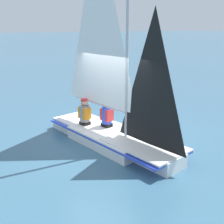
{
  "coord_description": "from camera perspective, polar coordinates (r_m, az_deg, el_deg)",
  "views": [
    {
      "loc": [
        6.47,
        -3.76,
        3.27
      ],
      "look_at": [
        0.0,
        0.0,
        0.95
      ],
      "focal_mm": 45.0,
      "sensor_mm": 36.0,
      "label": 1
    }
  ],
  "objects": [
    {
      "name": "sailor_helm",
      "position": [
        8.38,
        -1.07,
        -1.14
      ],
      "size": [
        0.39,
        0.35,
        1.16
      ],
      "rotation": [
        0.0,
        0.0,
        0.2
      ],
      "color": "black",
      "rests_on": "ground_plane"
    },
    {
      "name": "sailor_crew",
      "position": [
        8.58,
        -5.57,
        -0.77
      ],
      "size": [
        0.39,
        0.35,
        1.16
      ],
      "rotation": [
        0.0,
        0.0,
        0.2
      ],
      "color": "black",
      "rests_on": "ground_plane"
    },
    {
      "name": "buoy_marker",
      "position": [
        12.73,
        7.94,
        3.01
      ],
      "size": [
        0.48,
        0.48,
        1.1
      ],
      "color": "red",
      "rests_on": "ground_plane"
    },
    {
      "name": "sailboat_main",
      "position": [
        7.86,
        -0.09,
        -0.26
      ],
      "size": [
        4.69,
        2.28,
        6.0
      ],
      "rotation": [
        0.0,
        0.0,
        0.2
      ],
      "color": "white",
      "rests_on": "ground_plane"
    },
    {
      "name": "ground_plane",
      "position": [
        8.17,
        0.0,
        -6.38
      ],
      "size": [
        260.0,
        260.0,
        0.0
      ],
      "primitive_type": "plane",
      "color": "#38607A"
    }
  ]
}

